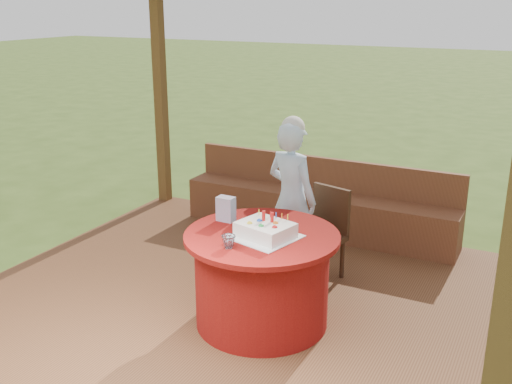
% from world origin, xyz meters
% --- Properties ---
extents(ground, '(60.00, 60.00, 0.00)m').
position_xyz_m(ground, '(0.00, 0.00, 0.00)').
color(ground, '#37521B').
rests_on(ground, ground).
extents(deck, '(4.50, 4.00, 0.12)m').
position_xyz_m(deck, '(0.00, 0.00, 0.06)').
color(deck, brown).
rests_on(deck, ground).
extents(pergola, '(4.50, 4.00, 2.72)m').
position_xyz_m(pergola, '(0.00, 0.00, 2.41)').
color(pergola, brown).
rests_on(pergola, deck).
extents(bench, '(3.00, 0.42, 0.80)m').
position_xyz_m(bench, '(0.00, 1.72, 0.38)').
color(bench, brown).
rests_on(bench, deck).
extents(table, '(1.18, 1.18, 0.75)m').
position_xyz_m(table, '(0.32, -0.27, 0.50)').
color(table, maroon).
rests_on(table, deck).
extents(chair, '(0.47, 0.47, 0.84)m').
position_xyz_m(chair, '(0.45, 0.72, 0.57)').
color(chair, '#3A2212').
rests_on(chair, deck).
extents(elderly_woman, '(0.59, 0.47, 1.47)m').
position_xyz_m(elderly_woman, '(0.14, 0.68, 0.85)').
color(elderly_woman, '#ABD9FF').
rests_on(elderly_woman, deck).
extents(birthday_cake, '(0.53, 0.53, 0.19)m').
position_xyz_m(birthday_cake, '(0.37, -0.32, 0.92)').
color(birthday_cake, white).
rests_on(birthday_cake, table).
extents(gift_bag, '(0.14, 0.09, 0.20)m').
position_xyz_m(gift_bag, '(-0.06, -0.15, 0.96)').
color(gift_bag, '#C982AD').
rests_on(gift_bag, table).
extents(drinking_glass, '(0.13, 0.13, 0.09)m').
position_xyz_m(drinking_glass, '(0.23, -0.62, 0.91)').
color(drinking_glass, white).
rests_on(drinking_glass, table).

